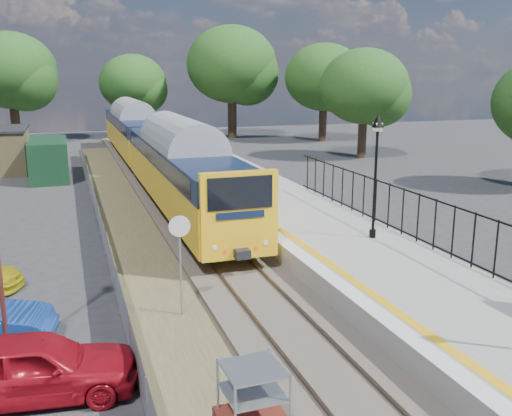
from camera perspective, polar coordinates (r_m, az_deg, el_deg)
name	(u,v)px	position (r m, az deg, el deg)	size (l,w,h in m)	color
ground	(305,353)	(14.89, 4.91, -14.29)	(120.00, 120.00, 0.00)	#2D2D30
track_bed	(200,245)	(23.30, -5.62, -3.70)	(5.90, 80.00, 0.29)	#473F38
platform	(323,237)	(23.14, 6.67, -2.92)	(5.00, 70.00, 0.90)	gray
platform_edge	(275,231)	(22.24, 1.88, -2.29)	(0.90, 70.00, 0.01)	silver
victorian_lamp_north	(377,147)	(21.13, 11.98, 5.99)	(0.44, 0.44, 4.60)	black
palisade_fence	(469,237)	(19.28, 20.48, -2.74)	(0.12, 26.00, 2.00)	black
wire_fence	(101,226)	(24.91, -15.25, -1.78)	(0.06, 52.00, 1.20)	#999EA3
tree_line	(139,76)	(54.49, -11.66, 12.78)	(56.80, 43.80, 11.88)	#332319
train	(151,143)	(38.76, -10.49, 6.38)	(2.82, 40.83, 3.51)	yellow
speed_sign	(180,248)	(16.26, -7.61, -3.98)	(0.61, 0.13, 3.03)	#999EA3
car_red	(35,367)	(13.59, -21.24, -14.57)	(1.74, 4.34, 1.48)	#A70F1C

